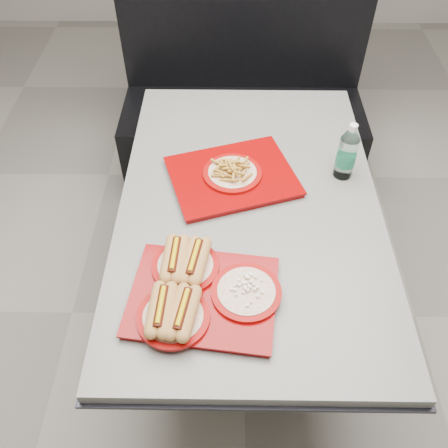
{
  "coord_description": "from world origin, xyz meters",
  "views": [
    {
      "loc": [
        -0.07,
        -1.17,
        1.92
      ],
      "look_at": [
        -0.09,
        -0.18,
        0.83
      ],
      "focal_mm": 38.0,
      "sensor_mm": 36.0,
      "label": 1
    }
  ],
  "objects_px": {
    "diner_table": "(248,232)",
    "booth_bench": "(243,106)",
    "tray_far": "(232,174)",
    "tray_near": "(197,291)",
    "water_bottle": "(347,154)"
  },
  "relations": [
    {
      "from": "booth_bench",
      "to": "tray_far",
      "type": "xyz_separation_m",
      "value": [
        -0.06,
        -0.99,
        0.37
      ]
    },
    {
      "from": "tray_near",
      "to": "tray_far",
      "type": "distance_m",
      "value": 0.52
    },
    {
      "from": "booth_bench",
      "to": "tray_far",
      "type": "relative_size",
      "value": 2.6
    },
    {
      "from": "tray_near",
      "to": "diner_table",
      "type": "bearing_deg",
      "value": 68.09
    },
    {
      "from": "diner_table",
      "to": "tray_near",
      "type": "xyz_separation_m",
      "value": [
        -0.16,
        -0.4,
        0.2
      ]
    },
    {
      "from": "tray_near",
      "to": "water_bottle",
      "type": "distance_m",
      "value": 0.74
    },
    {
      "from": "booth_bench",
      "to": "tray_near",
      "type": "distance_m",
      "value": 1.55
    },
    {
      "from": "tray_far",
      "to": "water_bottle",
      "type": "relative_size",
      "value": 2.34
    },
    {
      "from": "diner_table",
      "to": "water_bottle",
      "type": "relative_size",
      "value": 6.41
    },
    {
      "from": "booth_bench",
      "to": "tray_near",
      "type": "xyz_separation_m",
      "value": [
        -0.16,
        -1.49,
        0.38
      ]
    },
    {
      "from": "diner_table",
      "to": "tray_near",
      "type": "relative_size",
      "value": 3.12
    },
    {
      "from": "diner_table",
      "to": "booth_bench",
      "type": "bearing_deg",
      "value": 90.0
    },
    {
      "from": "diner_table",
      "to": "tray_far",
      "type": "xyz_separation_m",
      "value": [
        -0.06,
        0.11,
        0.19
      ]
    },
    {
      "from": "tray_near",
      "to": "tray_far",
      "type": "relative_size",
      "value": 0.88
    },
    {
      "from": "tray_far",
      "to": "booth_bench",
      "type": "bearing_deg",
      "value": 86.49
    }
  ]
}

